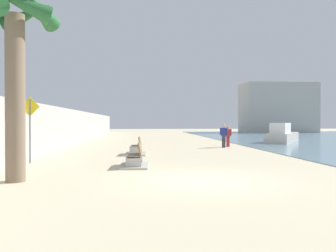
# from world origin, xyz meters

# --- Properties ---
(ground_plane) EXTENTS (120.00, 120.00, 0.00)m
(ground_plane) POSITION_xyz_m (0.00, 18.00, 0.00)
(ground_plane) COLOR beige
(seawall) EXTENTS (0.80, 64.00, 2.80)m
(seawall) POSITION_xyz_m (-7.50, 18.00, 1.40)
(seawall) COLOR #ADAAA3
(seawall) RESTS_ON ground
(palm_tree) EXTENTS (2.67, 2.68, 5.84)m
(palm_tree) POSITION_xyz_m (-5.57, 0.10, 4.15)
(palm_tree) COLOR #7A6651
(palm_tree) RESTS_ON ground
(bench_near) EXTENTS (1.17, 2.14, 0.98)m
(bench_near) POSITION_xyz_m (-2.01, 3.40, 0.23)
(bench_near) COLOR #ADAAA3
(bench_near) RESTS_ON ground
(bench_far) EXTENTS (1.17, 2.14, 0.98)m
(bench_far) POSITION_xyz_m (-2.01, 8.57, 0.23)
(bench_far) COLOR #ADAAA3
(bench_far) RESTS_ON ground
(person_walking) EXTENTS (0.50, 0.28, 1.66)m
(person_walking) POSITION_xyz_m (4.08, 13.14, 0.96)
(person_walking) COLOR #333338
(person_walking) RESTS_ON ground
(person_standing) EXTENTS (0.53, 0.21, 1.53)m
(person_standing) POSITION_xyz_m (4.58, 13.88, 0.88)
(person_standing) COLOR #B22D33
(person_standing) RESTS_ON ground
(boat_nearest) EXTENTS (5.23, 6.71, 1.69)m
(boat_nearest) POSITION_xyz_m (10.70, 18.69, 0.66)
(boat_nearest) COLOR beige
(boat_nearest) RESTS_ON water_bay
(pedestrian_sign) EXTENTS (0.85, 0.08, 2.91)m
(pedestrian_sign) POSITION_xyz_m (-6.61, 4.84, 1.80)
(pedestrian_sign) COLOR slate
(pedestrian_sign) RESTS_ON ground
(harbor_building) EXTENTS (12.00, 6.00, 8.32)m
(harbor_building) POSITION_xyz_m (21.58, 46.00, 4.16)
(harbor_building) COLOR #ADAAA3
(harbor_building) RESTS_ON ground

